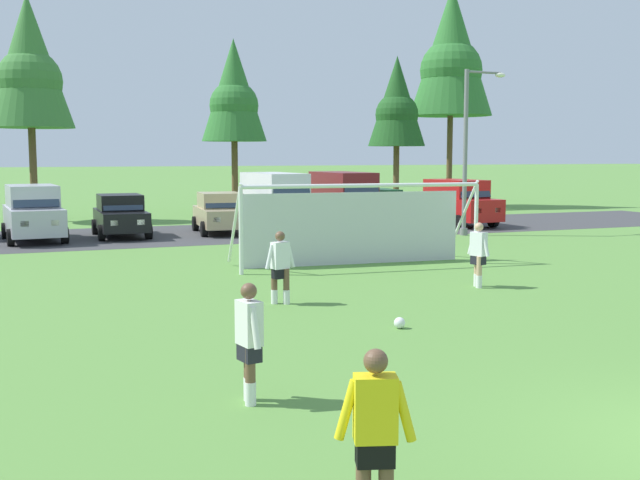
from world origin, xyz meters
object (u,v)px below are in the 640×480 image
at_px(parked_car_slot_far_right, 378,207).
at_px(player_defender_far, 249,343).
at_px(soccer_goal, 355,223).
at_px(parked_car_slot_right, 344,197).
at_px(parked_car_slot_center, 220,213).
at_px(soccer_ball, 400,323).
at_px(player_midfield_center, 478,255).
at_px(parked_car_slot_center_left, 121,215).
at_px(referee, 375,439).
at_px(street_lamp, 469,150).
at_px(parked_car_slot_end, 458,202).
at_px(player_striker_near, 280,268).
at_px(parked_car_slot_left, 33,212).
at_px(parked_car_slot_center_right, 275,199).

bearing_deg(parked_car_slot_far_right, player_defender_far, -119.50).
bearing_deg(soccer_goal, parked_car_slot_right, 68.33).
relative_size(player_defender_far, parked_car_slot_center, 0.38).
xyz_separation_m(soccer_ball, player_midfield_center, (3.99, 3.45, 0.71)).
relative_size(soccer_goal, player_midfield_center, 4.59).
bearing_deg(parked_car_slot_center_left, referee, -92.16).
height_order(soccer_goal, parked_car_slot_far_right, soccer_goal).
bearing_deg(soccer_ball, street_lamp, 53.68).
xyz_separation_m(soccer_goal, player_defender_far, (-6.63, -11.41, -0.47)).
bearing_deg(soccer_goal, parked_car_slot_center_left, 117.11).
bearing_deg(parked_car_slot_end, soccer_goal, -133.95).
distance_m(parked_car_slot_center_left, parked_car_slot_right, 10.40).
height_order(soccer_ball, referee, referee).
relative_size(player_midfield_center, parked_car_slot_far_right, 0.39).
bearing_deg(parked_car_slot_center, parked_car_slot_right, 9.96).
bearing_deg(parked_car_slot_center, parked_car_slot_far_right, 4.05).
height_order(player_striker_near, parked_car_slot_far_right, parked_car_slot_far_right).
bearing_deg(parked_car_slot_left, player_striker_near, -72.55).
bearing_deg(parked_car_slot_center_left, parked_car_slot_end, -2.56).
bearing_deg(soccer_goal, player_defender_far, -120.16).
bearing_deg(parked_car_slot_center, parked_car_slot_center_left, 179.65).
distance_m(parked_car_slot_center, parked_car_slot_center_right, 2.81).
height_order(player_striker_near, parked_car_slot_center_left, parked_car_slot_center_left).
height_order(referee, parked_car_slot_center, parked_car_slot_center).
distance_m(player_midfield_center, parked_car_slot_center, 15.82).
distance_m(referee, parked_car_slot_end, 30.24).
height_order(referee, parked_car_slot_center_right, parked_car_slot_center_right).
relative_size(parked_car_slot_center, street_lamp, 0.64).
bearing_deg(player_defender_far, parked_car_slot_far_right, 60.50).
relative_size(soccer_ball, player_midfield_center, 0.13).
bearing_deg(parked_car_slot_far_right, parked_car_slot_center_left, -177.49).
bearing_deg(player_defender_far, parked_car_slot_right, 64.03).
xyz_separation_m(parked_car_slot_center_right, street_lamp, (6.70, -5.25, 2.19)).
height_order(player_defender_far, parked_car_slot_left, parked_car_slot_left).
distance_m(parked_car_slot_left, parked_car_slot_center_left, 3.37).
xyz_separation_m(soccer_ball, referee, (-3.88, -7.03, 0.71)).
xyz_separation_m(referee, parked_car_slot_center_right, (7.82, 26.75, 0.52)).
xyz_separation_m(parked_car_slot_center, parked_car_slot_far_right, (7.71, 0.55, 0.00)).
bearing_deg(player_defender_far, parked_car_slot_left, 95.96).
distance_m(player_defender_far, parked_car_slot_center_left, 22.33).
relative_size(parked_car_slot_far_right, street_lamp, 0.63).
height_order(player_midfield_center, parked_car_slot_center_right, parked_car_slot_center_right).
distance_m(player_striker_near, parked_car_slot_center, 16.07).
xyz_separation_m(player_defender_far, parked_car_slot_left, (-2.29, 21.95, 0.29)).
xyz_separation_m(referee, parked_car_slot_end, (16.41, 25.40, 0.29)).
xyz_separation_m(parked_car_slot_center, parked_car_slot_end, (11.27, -0.66, 0.24)).
xyz_separation_m(parked_car_slot_left, parked_car_slot_end, (18.76, -0.33, 0.00)).
bearing_deg(parked_car_slot_left, street_lamp, -14.04).
bearing_deg(player_striker_near, parked_car_slot_center, 80.64).
xyz_separation_m(referee, street_lamp, (14.52, 21.50, 2.71)).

